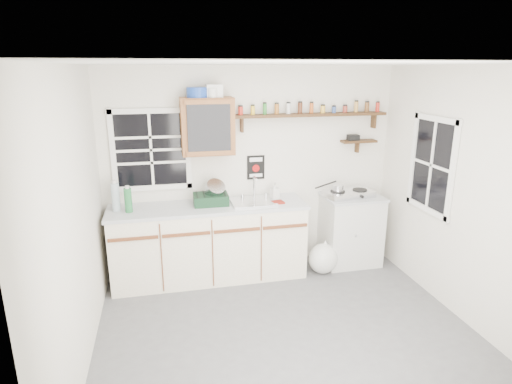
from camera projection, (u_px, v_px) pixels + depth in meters
room at (289, 209)px, 3.82m from camera, size 3.64×3.24×2.54m
main_cabinet at (210, 242)px, 5.13m from camera, size 2.31×0.63×0.92m
right_cabinet at (350, 229)px, 5.54m from camera, size 0.73×0.57×0.91m
sink at (253, 201)px, 5.12m from camera, size 0.52×0.44×0.29m
upper_cabinet at (208, 126)px, 4.89m from camera, size 0.60×0.32×0.65m
upper_cabinet_clutter at (205, 92)px, 4.78m from camera, size 0.40×0.24×0.14m
spice_shelf at (311, 114)px, 5.20m from camera, size 1.91×0.18×0.35m
secondary_shelf at (357, 141)px, 5.44m from camera, size 0.45×0.16×0.24m
warning_sign at (256, 167)px, 5.31m from camera, size 0.22×0.02×0.30m
window_back at (151, 150)px, 4.97m from camera, size 0.93×0.03×0.98m
window_right at (432, 165)px, 4.65m from camera, size 0.03×0.78×1.08m
water_bottles at (121, 198)px, 4.76m from camera, size 0.23×0.18×0.35m
dish_rack at (212, 196)px, 5.03m from camera, size 0.41×0.31×0.30m
soap_bottle at (275, 191)px, 5.23m from camera, size 0.12×0.12×0.20m
rag at (278, 202)px, 5.09m from camera, size 0.16×0.14×0.02m
hotplate at (349, 193)px, 5.37m from camera, size 0.64×0.40×0.09m
saucepan at (337, 188)px, 5.32m from camera, size 0.32×0.23×0.15m
trash_bag at (323, 258)px, 5.31m from camera, size 0.39×0.36×0.45m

